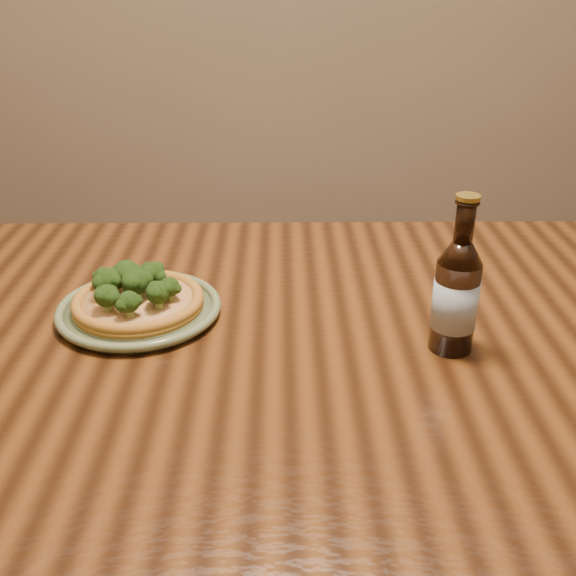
{
  "coord_description": "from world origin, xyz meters",
  "views": [
    {
      "loc": [
        -0.16,
        -0.75,
        1.25
      ],
      "look_at": [
        -0.15,
        0.11,
        0.82
      ],
      "focal_mm": 42.0,
      "sensor_mm": 36.0,
      "label": 1
    }
  ],
  "objects_px": {
    "beer_bottle": "(456,295)",
    "table": "(384,385)",
    "pizza": "(137,297)",
    "plate": "(139,309)"
  },
  "relations": [
    {
      "from": "beer_bottle",
      "to": "table",
      "type": "bearing_deg",
      "value": 146.78
    },
    {
      "from": "table",
      "to": "pizza",
      "type": "xyz_separation_m",
      "value": [
        -0.38,
        0.06,
        0.12
      ]
    },
    {
      "from": "pizza",
      "to": "beer_bottle",
      "type": "height_order",
      "value": "beer_bottle"
    },
    {
      "from": "table",
      "to": "pizza",
      "type": "bearing_deg",
      "value": 171.47
    },
    {
      "from": "plate",
      "to": "beer_bottle",
      "type": "xyz_separation_m",
      "value": [
        0.45,
        -0.1,
        0.07
      ]
    },
    {
      "from": "plate",
      "to": "pizza",
      "type": "bearing_deg",
      "value": 176.16
    },
    {
      "from": "beer_bottle",
      "to": "pizza",
      "type": "bearing_deg",
      "value": 163.24
    },
    {
      "from": "table",
      "to": "plate",
      "type": "xyz_separation_m",
      "value": [
        -0.37,
        0.06,
        0.1
      ]
    },
    {
      "from": "pizza",
      "to": "beer_bottle",
      "type": "xyz_separation_m",
      "value": [
        0.46,
        -0.1,
        0.05
      ]
    },
    {
      "from": "plate",
      "to": "beer_bottle",
      "type": "distance_m",
      "value": 0.47
    }
  ]
}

